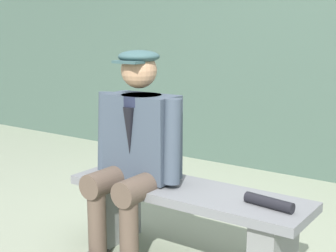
{
  "coord_description": "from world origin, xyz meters",
  "views": [
    {
      "loc": [
        -1.46,
        2.28,
        1.37
      ],
      "look_at": [
        0.13,
        0.0,
        0.81
      ],
      "focal_mm": 52.49,
      "sensor_mm": 36.0,
      "label": 1
    }
  ],
  "objects": [
    {
      "name": "stadium_wall",
      "position": [
        0.0,
        -2.15,
        0.94
      ],
      "size": [
        12.0,
        0.24,
        1.89
      ],
      "primitive_type": "cube",
      "color": "#42584C",
      "rests_on": "ground"
    },
    {
      "name": "seated_man",
      "position": [
        0.32,
        0.07,
        0.68
      ],
      "size": [
        0.61,
        0.58,
        1.24
      ],
      "color": "#3C4856",
      "rests_on": "ground"
    },
    {
      "name": "bench",
      "position": [
        0.0,
        0.0,
        0.3
      ],
      "size": [
        1.45,
        0.42,
        0.46
      ],
      "color": "slate",
      "rests_on": "ground"
    },
    {
      "name": "rolled_magazine",
      "position": [
        -0.52,
        0.03,
        0.49
      ],
      "size": [
        0.27,
        0.09,
        0.06
      ],
      "primitive_type": "cylinder",
      "rotation": [
        0.0,
        1.57,
        -0.13
      ],
      "color": "black",
      "rests_on": "bench"
    }
  ]
}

